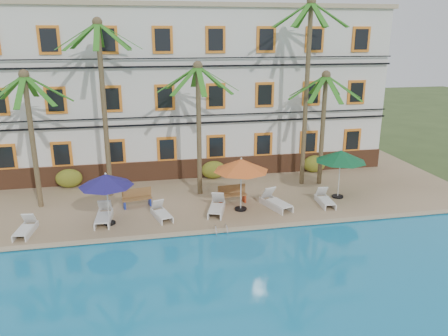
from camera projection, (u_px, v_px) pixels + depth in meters
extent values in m
plane|color=#384C23|center=(211.00, 228.00, 20.53)|extent=(100.00, 100.00, 0.00)
cube|color=tan|center=(197.00, 190.00, 25.18)|extent=(30.00, 12.00, 0.25)
cube|color=#177FB1|center=(248.00, 317.00, 13.93)|extent=(26.00, 12.00, 0.20)
cube|color=tan|center=(215.00, 231.00, 19.60)|extent=(30.00, 0.35, 0.06)
cube|color=silver|center=(185.00, 90.00, 28.36)|extent=(25.00, 6.00, 10.00)
cube|color=brown|center=(192.00, 169.00, 26.78)|extent=(25.00, 0.12, 1.20)
cube|color=tan|center=(183.00, 7.00, 26.86)|extent=(25.40, 6.40, 0.25)
cube|color=orange|center=(6.00, 157.00, 24.45)|extent=(1.15, 0.10, 1.50)
cube|color=black|center=(5.00, 157.00, 24.40)|extent=(0.85, 0.04, 1.20)
cube|color=orange|center=(62.00, 154.00, 25.01)|extent=(1.15, 0.10, 1.50)
cube|color=black|center=(62.00, 155.00, 24.96)|extent=(0.85, 0.04, 1.20)
cube|color=orange|center=(116.00, 152.00, 25.57)|extent=(1.15, 0.10, 1.50)
cube|color=black|center=(115.00, 152.00, 25.52)|extent=(0.85, 0.04, 1.20)
cube|color=orange|center=(167.00, 149.00, 26.13)|extent=(1.15, 0.10, 1.50)
cube|color=black|center=(167.00, 149.00, 26.08)|extent=(0.85, 0.04, 1.20)
cube|color=orange|center=(216.00, 147.00, 26.69)|extent=(1.15, 0.10, 1.50)
cube|color=black|center=(216.00, 147.00, 26.64)|extent=(0.85, 0.04, 1.20)
cube|color=orange|center=(263.00, 145.00, 27.25)|extent=(1.15, 0.10, 1.50)
cube|color=black|center=(263.00, 145.00, 27.21)|extent=(0.85, 0.04, 1.20)
cube|color=orange|center=(309.00, 142.00, 27.81)|extent=(1.15, 0.10, 1.50)
cube|color=black|center=(309.00, 142.00, 27.77)|extent=(0.85, 0.04, 1.20)
cube|color=orange|center=(352.00, 140.00, 28.37)|extent=(1.15, 0.10, 1.50)
cube|color=black|center=(352.00, 140.00, 28.33)|extent=(0.85, 0.04, 1.20)
cube|color=orange|center=(56.00, 100.00, 24.10)|extent=(1.15, 0.10, 1.50)
cube|color=black|center=(56.00, 100.00, 24.05)|extent=(0.85, 0.04, 1.20)
cube|color=orange|center=(112.00, 99.00, 24.66)|extent=(1.15, 0.10, 1.50)
cube|color=black|center=(111.00, 99.00, 24.61)|extent=(0.85, 0.04, 1.20)
cube|color=orange|center=(165.00, 97.00, 25.22)|extent=(1.15, 0.10, 1.50)
cube|color=black|center=(165.00, 98.00, 25.17)|extent=(0.85, 0.04, 1.20)
cube|color=orange|center=(216.00, 96.00, 25.78)|extent=(1.15, 0.10, 1.50)
cube|color=black|center=(216.00, 96.00, 25.73)|extent=(0.85, 0.04, 1.20)
cube|color=orange|center=(265.00, 95.00, 26.34)|extent=(1.15, 0.10, 1.50)
cube|color=black|center=(265.00, 95.00, 26.30)|extent=(0.85, 0.04, 1.20)
cube|color=orange|center=(311.00, 93.00, 26.90)|extent=(1.15, 0.10, 1.50)
cube|color=black|center=(312.00, 94.00, 26.86)|extent=(0.85, 0.04, 1.20)
cube|color=orange|center=(356.00, 92.00, 27.47)|extent=(1.15, 0.10, 1.50)
cube|color=black|center=(357.00, 92.00, 27.42)|extent=(0.85, 0.04, 1.20)
cube|color=orange|center=(49.00, 40.00, 23.16)|extent=(1.15, 0.10, 1.50)
cube|color=black|center=(49.00, 40.00, 23.11)|extent=(0.85, 0.04, 1.20)
cube|color=orange|center=(107.00, 40.00, 23.72)|extent=(1.15, 0.10, 1.50)
cube|color=black|center=(107.00, 40.00, 23.67)|extent=(0.85, 0.04, 1.20)
cube|color=orange|center=(163.00, 40.00, 24.28)|extent=(1.15, 0.10, 1.50)
cube|color=black|center=(163.00, 40.00, 24.23)|extent=(0.85, 0.04, 1.20)
cube|color=orange|center=(216.00, 40.00, 24.84)|extent=(1.15, 0.10, 1.50)
cube|color=black|center=(216.00, 40.00, 24.80)|extent=(0.85, 0.04, 1.20)
cube|color=orange|center=(266.00, 40.00, 25.40)|extent=(1.15, 0.10, 1.50)
cube|color=black|center=(266.00, 40.00, 25.36)|extent=(0.85, 0.04, 1.20)
cube|color=orange|center=(315.00, 39.00, 25.97)|extent=(1.15, 0.10, 1.50)
cube|color=black|center=(315.00, 39.00, 25.92)|extent=(0.85, 0.04, 1.20)
cube|color=orange|center=(361.00, 39.00, 26.53)|extent=(1.15, 0.10, 1.50)
cube|color=black|center=(361.00, 39.00, 26.48)|extent=(0.85, 0.04, 1.20)
cube|color=black|center=(191.00, 123.00, 25.81)|extent=(25.00, 0.08, 0.10)
cube|color=black|center=(191.00, 116.00, 25.68)|extent=(25.00, 0.08, 0.06)
cube|color=black|center=(190.00, 66.00, 24.85)|extent=(25.00, 0.08, 0.10)
cube|color=black|center=(190.00, 58.00, 24.71)|extent=(25.00, 0.08, 0.06)
cylinder|color=brown|center=(33.00, 143.00, 21.52)|extent=(0.26, 0.26, 6.67)
sphere|color=brown|center=(24.00, 75.00, 20.54)|extent=(0.50, 0.50, 0.50)
cube|color=#266C19|center=(31.00, 86.00, 21.73)|extent=(0.28, 2.15, 1.33)
cube|color=#266C19|center=(13.00, 87.00, 21.30)|extent=(1.71, 1.71, 1.33)
cube|color=#266C19|center=(2.00, 89.00, 20.53)|extent=(2.15, 0.28, 1.33)
cube|color=#266C19|center=(4.00, 91.00, 19.88)|extent=(1.71, 1.71, 1.33)
cube|color=#266C19|center=(20.00, 91.00, 19.73)|extent=(0.28, 2.15, 1.33)
cube|color=#266C19|center=(39.00, 90.00, 20.17)|extent=(1.71, 1.71, 1.33)
cube|color=#266C19|center=(49.00, 88.00, 20.93)|extent=(2.15, 0.28, 1.33)
cube|color=#266C19|center=(45.00, 87.00, 21.58)|extent=(1.71, 1.71, 1.33)
cylinder|color=brown|center=(105.00, 113.00, 22.78)|extent=(0.26, 0.26, 9.07)
sphere|color=brown|center=(97.00, 22.00, 21.45)|extent=(0.50, 0.50, 0.50)
cube|color=#266C19|center=(100.00, 36.00, 22.64)|extent=(0.28, 2.15, 1.33)
cube|color=#266C19|center=(84.00, 36.00, 22.21)|extent=(1.71, 1.71, 1.33)
cube|color=#266C19|center=(76.00, 36.00, 21.44)|extent=(2.15, 0.28, 1.33)
cube|color=#266C19|center=(81.00, 36.00, 20.80)|extent=(1.71, 1.71, 1.33)
cube|color=#266C19|center=(97.00, 36.00, 20.64)|extent=(0.28, 2.15, 1.33)
cube|color=#266C19|center=(113.00, 36.00, 21.08)|extent=(1.71, 1.71, 1.33)
cube|color=#266C19|center=(120.00, 36.00, 21.84)|extent=(2.15, 0.28, 1.33)
cube|color=#266C19|center=(114.00, 36.00, 22.49)|extent=(1.71, 1.71, 1.33)
cylinder|color=brown|center=(199.00, 132.00, 23.32)|extent=(0.26, 0.26, 6.96)
sphere|color=brown|center=(198.00, 66.00, 22.30)|extent=(0.50, 0.50, 0.50)
cube|color=#266C19|center=(195.00, 77.00, 23.49)|extent=(0.28, 2.15, 1.33)
cube|color=#266C19|center=(182.00, 78.00, 23.05)|extent=(1.71, 1.71, 1.33)
cube|color=#266C19|center=(177.00, 79.00, 22.29)|extent=(2.15, 0.28, 1.33)
cube|color=#266C19|center=(185.00, 80.00, 21.64)|extent=(1.71, 1.71, 1.33)
cube|color=#266C19|center=(201.00, 81.00, 21.49)|extent=(0.28, 2.15, 1.33)
cube|color=#266C19|center=(215.00, 80.00, 21.92)|extent=(1.71, 1.71, 1.33)
cube|color=#266C19|center=(218.00, 78.00, 22.69)|extent=(2.15, 0.28, 1.33)
cube|color=#266C19|center=(210.00, 77.00, 23.34)|extent=(1.71, 1.71, 1.33)
cylinder|color=brown|center=(306.00, 98.00, 24.49)|extent=(0.26, 0.26, 10.16)
sphere|color=brown|center=(311.00, 1.00, 23.00)|extent=(0.50, 0.50, 0.50)
cube|color=#266C19|center=(303.00, 15.00, 24.19)|extent=(0.28, 2.15, 1.33)
cube|color=#266C19|center=(292.00, 15.00, 23.76)|extent=(1.71, 1.71, 1.33)
cube|color=#266C19|center=(292.00, 14.00, 22.99)|extent=(2.15, 0.28, 1.33)
cube|color=#266C19|center=(302.00, 14.00, 22.35)|extent=(1.71, 1.71, 1.33)
cube|color=#266C19|center=(319.00, 14.00, 22.19)|extent=(0.28, 2.15, 1.33)
cube|color=#266C19|center=(330.00, 14.00, 22.63)|extent=(1.71, 1.71, 1.33)
cube|color=#266C19|center=(329.00, 15.00, 23.39)|extent=(2.15, 0.28, 1.33)
cube|color=#266C19|center=(318.00, 15.00, 24.04)|extent=(1.71, 1.71, 1.33)
cylinder|color=brown|center=(322.00, 131.00, 25.05)|extent=(0.26, 0.26, 6.34)
sphere|color=brown|center=(326.00, 75.00, 24.12)|extent=(0.50, 0.50, 0.50)
cube|color=#266C19|center=(318.00, 85.00, 25.31)|extent=(0.28, 2.15, 1.33)
cube|color=#266C19|center=(308.00, 86.00, 24.87)|extent=(1.71, 1.71, 1.33)
cube|color=#266C19|center=(307.00, 87.00, 24.11)|extent=(2.15, 0.28, 1.33)
cube|color=#266C19|center=(318.00, 89.00, 23.46)|extent=(1.71, 1.71, 1.33)
cube|color=#266C19|center=(334.00, 89.00, 23.31)|extent=(0.28, 2.15, 1.33)
cube|color=#266C19|center=(344.00, 88.00, 23.74)|extent=(1.71, 1.71, 1.33)
cube|color=#266C19|center=(343.00, 86.00, 24.51)|extent=(2.15, 0.28, 1.33)
cube|color=#266C19|center=(332.00, 85.00, 25.15)|extent=(1.71, 1.71, 1.33)
ellipsoid|color=#285518|center=(69.00, 178.00, 25.13)|extent=(1.50, 0.90, 1.10)
ellipsoid|color=#285518|center=(214.00, 170.00, 26.72)|extent=(1.50, 0.90, 1.10)
ellipsoid|color=#285518|center=(314.00, 164.00, 27.95)|extent=(1.50, 0.90, 1.10)
cylinder|color=black|center=(110.00, 223.00, 20.41)|extent=(0.56, 0.56, 0.08)
cylinder|color=silver|center=(108.00, 200.00, 20.07)|extent=(0.06, 0.06, 2.41)
cone|color=navy|center=(106.00, 180.00, 19.79)|extent=(2.51, 2.51, 0.55)
sphere|color=silver|center=(105.00, 174.00, 19.70)|extent=(0.10, 0.10, 0.10)
cylinder|color=black|center=(241.00, 209.00, 22.05)|extent=(0.62, 0.62, 0.09)
cylinder|color=silver|center=(241.00, 185.00, 21.67)|extent=(0.06, 0.06, 2.64)
cone|color=#DA5D22|center=(241.00, 165.00, 21.37)|extent=(2.75, 2.75, 0.61)
sphere|color=silver|center=(241.00, 158.00, 21.27)|extent=(0.10, 0.10, 0.10)
cylinder|color=black|center=(338.00, 196.00, 23.75)|extent=(0.61, 0.61, 0.09)
cylinder|color=silver|center=(339.00, 174.00, 23.38)|extent=(0.06, 0.06, 2.60)
cone|color=#0E512B|center=(341.00, 156.00, 23.08)|extent=(2.71, 2.71, 0.60)
sphere|color=silver|center=(341.00, 150.00, 22.98)|extent=(0.10, 0.10, 0.10)
cube|color=silver|center=(23.00, 230.00, 19.08)|extent=(0.68, 1.24, 0.05)
cube|color=silver|center=(29.00, 218.00, 19.80)|extent=(0.60, 0.50, 0.59)
cube|color=silver|center=(19.00, 231.00, 19.32)|extent=(0.25, 1.68, 0.27)
cube|color=silver|center=(32.00, 231.00, 19.36)|extent=(0.25, 1.68, 0.27)
cube|color=silver|center=(103.00, 218.00, 20.29)|extent=(0.70, 1.38, 0.06)
cube|color=silver|center=(105.00, 205.00, 21.10)|extent=(0.65, 0.53, 0.67)
cube|color=silver|center=(97.00, 219.00, 20.55)|extent=(0.17, 1.92, 0.31)
cube|color=silver|center=(111.00, 218.00, 20.63)|extent=(0.17, 1.92, 0.31)
cube|color=silver|center=(163.00, 214.00, 20.78)|extent=(0.85, 1.29, 0.05)
cube|color=silver|center=(157.00, 204.00, 21.42)|extent=(0.65, 0.57, 0.59)
cube|color=silver|center=(156.00, 216.00, 20.90)|extent=(0.51, 1.64, 0.27)
cube|color=silver|center=(167.00, 214.00, 21.14)|extent=(0.51, 1.64, 0.27)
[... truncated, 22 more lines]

